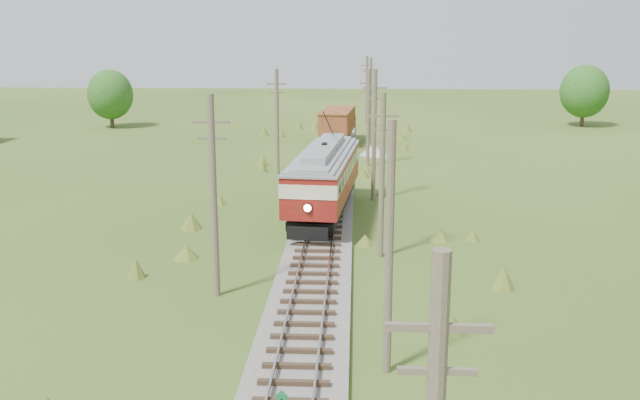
{
  "coord_description": "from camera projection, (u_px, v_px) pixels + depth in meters",
  "views": [
    {
      "loc": [
        1.94,
        -17.85,
        11.56
      ],
      "look_at": [
        0.0,
        20.43,
        2.45
      ],
      "focal_mm": 40.0,
      "sensor_mm": 36.0,
      "label": 1
    }
  ],
  "objects": [
    {
      "name": "utility_pole_r_4",
      "position": [
        368.0,
        117.0,
        61.72
      ],
      "size": [
        1.6,
        0.3,
        8.4
      ],
      "color": "brown",
      "rests_on": "ground"
    },
    {
      "name": "utility_pole_r_1",
      "position": [
        389.0,
        251.0,
        23.8
      ],
      "size": [
        0.3,
        0.3,
        8.8
      ],
      "color": "brown",
      "rests_on": "ground"
    },
    {
      "name": "utility_pole_r_6",
      "position": [
        367.0,
        91.0,
        86.94
      ],
      "size": [
        1.6,
        0.3,
        8.7
      ],
      "color": "brown",
      "rests_on": "ground"
    },
    {
      "name": "streetcar",
      "position": [
        324.0,
        174.0,
        44.46
      ],
      "size": [
        4.37,
        13.85,
        6.28
      ],
      "rotation": [
        0.0,
        0.0,
        -0.09
      ],
      "color": "black",
      "rests_on": "ground"
    },
    {
      "name": "utility_pole_r_5",
      "position": [
        370.0,
        100.0,
        74.27
      ],
      "size": [
        1.6,
        0.3,
        8.9
      ],
      "color": "brown",
      "rests_on": "ground"
    },
    {
      "name": "railbed_main",
      "position": [
        329.0,
        187.0,
        53.1
      ],
      "size": [
        3.6,
        96.0,
        0.57
      ],
      "color": "#605B54",
      "rests_on": "ground"
    },
    {
      "name": "gravel_pile",
      "position": [
        375.0,
        150.0,
        67.79
      ],
      "size": [
        2.83,
        3.0,
        1.03
      ],
      "color": "gray",
      "rests_on": "ground"
    },
    {
      "name": "utility_pole_r_3",
      "position": [
        374.0,
        134.0,
        49.01
      ],
      "size": [
        1.6,
        0.3,
        9.0
      ],
      "color": "brown",
      "rests_on": "ground"
    },
    {
      "name": "tree_mid_b",
      "position": [
        584.0,
        91.0,
        87.59
      ],
      "size": [
        5.88,
        5.88,
        7.57
      ],
      "color": "#38281C",
      "rests_on": "ground"
    },
    {
      "name": "tree_mid_a",
      "position": [
        110.0,
        95.0,
        86.64
      ],
      "size": [
        5.46,
        5.46,
        7.03
      ],
      "color": "#38281C",
      "rests_on": "ground"
    },
    {
      "name": "utility_pole_l_a",
      "position": [
        214.0,
        195.0,
        30.91
      ],
      "size": [
        1.6,
        0.3,
        9.0
      ],
      "color": "brown",
      "rests_on": "ground"
    },
    {
      "name": "utility_pole_r_2",
      "position": [
        382.0,
        174.0,
        36.42
      ],
      "size": [
        1.6,
        0.3,
        8.6
      ],
      "color": "brown",
      "rests_on": "ground"
    },
    {
      "name": "gondola",
      "position": [
        338.0,
        123.0,
        74.72
      ],
      "size": [
        3.76,
        9.33,
        3.02
      ],
      "rotation": [
        0.0,
        0.0,
        -0.09
      ],
      "color": "black",
      "rests_on": "ground"
    },
    {
      "name": "utility_pole_l_b",
      "position": [
        277.0,
        121.0,
        58.18
      ],
      "size": [
        1.6,
        0.3,
        8.6
      ],
      "color": "brown",
      "rests_on": "ground"
    }
  ]
}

